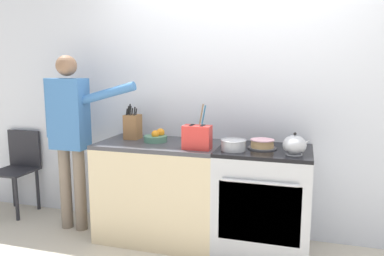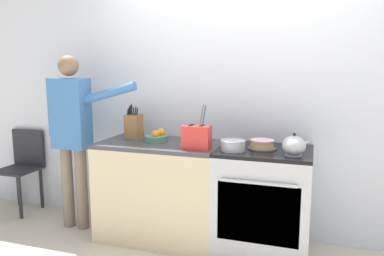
% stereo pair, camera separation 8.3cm
% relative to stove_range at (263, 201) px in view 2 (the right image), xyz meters
% --- Properties ---
extents(wall_back, '(8.00, 0.04, 2.60)m').
position_rel_stove_range_xyz_m(wall_back, '(-0.27, 0.34, 0.85)').
color(wall_back, silver).
rests_on(wall_back, ground_plane).
extents(counter_cabinet, '(1.09, 0.63, 0.89)m').
position_rel_stove_range_xyz_m(counter_cabinet, '(-0.93, 0.00, -0.00)').
color(counter_cabinet, beige).
rests_on(counter_cabinet, ground_plane).
extents(stove_range, '(0.76, 0.66, 0.89)m').
position_rel_stove_range_xyz_m(stove_range, '(0.00, 0.00, 0.00)').
color(stove_range, '#B7BABF').
rests_on(stove_range, ground_plane).
extents(layer_cake, '(0.24, 0.24, 0.08)m').
position_rel_stove_range_xyz_m(layer_cake, '(-0.02, 0.01, 0.48)').
color(layer_cake, '#4C4C51').
rests_on(layer_cake, stove_range).
extents(tea_kettle, '(0.22, 0.18, 0.18)m').
position_rel_stove_range_xyz_m(tea_kettle, '(0.24, -0.15, 0.52)').
color(tea_kettle, '#B7BABF').
rests_on(tea_kettle, stove_range).
extents(mixing_bowl, '(0.21, 0.21, 0.09)m').
position_rel_stove_range_xyz_m(mixing_bowl, '(-0.24, -0.13, 0.49)').
color(mixing_bowl, '#B7BABF').
rests_on(mixing_bowl, stove_range).
extents(knife_block, '(0.13, 0.15, 0.32)m').
position_rel_stove_range_xyz_m(knife_block, '(-1.23, 0.09, 0.56)').
color(knife_block, olive).
rests_on(knife_block, counter_cabinet).
extents(utensil_crock, '(0.11, 0.11, 0.34)m').
position_rel_stove_range_xyz_m(utensil_crock, '(-0.57, 0.10, 0.52)').
color(utensil_crock, silver).
rests_on(utensil_crock, counter_cabinet).
extents(fruit_bowl, '(0.21, 0.21, 0.11)m').
position_rel_stove_range_xyz_m(fruit_bowl, '(-0.97, 0.03, 0.49)').
color(fruit_bowl, '#4C7F66').
rests_on(fruit_bowl, counter_cabinet).
extents(toaster, '(0.24, 0.13, 0.20)m').
position_rel_stove_range_xyz_m(toaster, '(-0.53, -0.17, 0.55)').
color(toaster, red).
rests_on(toaster, counter_cabinet).
extents(person_baker, '(0.94, 0.20, 1.67)m').
position_rel_stove_range_xyz_m(person_baker, '(-1.80, -0.06, 0.55)').
color(person_baker, '#7A6B5B').
rests_on(person_baker, ground_plane).
extents(dining_chair, '(0.40, 0.40, 0.87)m').
position_rel_stove_range_xyz_m(dining_chair, '(-2.64, 0.18, 0.06)').
color(dining_chair, '#232328').
rests_on(dining_chair, ground_plane).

